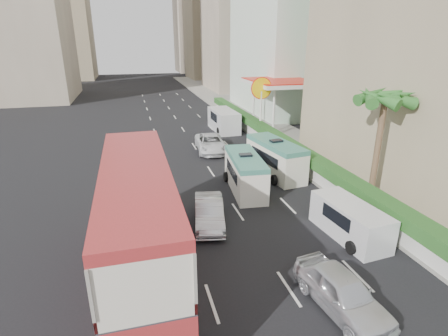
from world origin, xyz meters
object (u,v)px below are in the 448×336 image
object	(u,v)px
minibus_near	(245,173)
van_asset	(211,151)
minibus_far	(275,158)
shell_station	(280,105)
double_decker_bus	(140,228)
panel_van_near	(350,221)
car_silver_lane_b	(340,308)
panel_van_far	(224,120)
palm_tree	(377,151)
car_silver_lane_a	(209,224)

from	to	relation	value
minibus_near	van_asset	bearing A→B (deg)	97.07
minibus_far	shell_station	size ratio (longest dim) A/B	0.72
double_decker_bus	van_asset	bearing A→B (deg)	68.37
panel_van_near	shell_station	bearing A→B (deg)	70.19
car_silver_lane_b	panel_van_far	xyz separation A→B (m)	(2.96, 27.94, 1.13)
van_asset	shell_station	xyz separation A→B (m)	(9.21, 5.86, 2.75)
minibus_near	panel_van_near	distance (m)	7.74
minibus_far	shell_station	bearing A→B (deg)	57.13
double_decker_bus	minibus_far	size ratio (longest dim) A/B	1.92
minibus_near	panel_van_near	world-z (taller)	minibus_near
double_decker_bus	palm_tree	xyz separation A→B (m)	(13.80, 4.00, 0.85)
car_silver_lane_a	panel_van_far	bearing A→B (deg)	83.38
van_asset	palm_tree	size ratio (longest dim) A/B	0.83
car_silver_lane_b	minibus_far	world-z (taller)	minibus_far
car_silver_lane_b	panel_van_near	world-z (taller)	panel_van_near
car_silver_lane_a	minibus_far	bearing A→B (deg)	54.04
car_silver_lane_b	panel_van_far	size ratio (longest dim) A/B	0.77
panel_van_far	palm_tree	xyz separation A→B (m)	(3.85, -20.44, 2.25)
palm_tree	shell_station	xyz separation A→B (m)	(2.20, 19.00, -0.63)
minibus_near	car_silver_lane_a	bearing A→B (deg)	-124.86
car_silver_lane_a	minibus_near	distance (m)	5.28
car_silver_lane_b	panel_van_near	xyz separation A→B (m)	(3.28, 4.45, 0.89)
minibus_far	van_asset	bearing A→B (deg)	107.16
minibus_near	shell_station	xyz separation A→B (m)	(8.98, 15.04, 1.55)
car_silver_lane_b	van_asset	bearing A→B (deg)	83.00
car_silver_lane_a	car_silver_lane_b	world-z (taller)	car_silver_lane_b
car_silver_lane_b	panel_van_far	bearing A→B (deg)	76.41
double_decker_bus	minibus_near	size ratio (longest dim) A/B	2.03
palm_tree	shell_station	bearing A→B (deg)	83.40
minibus_far	car_silver_lane_b	bearing A→B (deg)	-110.99
car_silver_lane_a	panel_van_far	xyz separation A→B (m)	(6.27, 20.38, 1.13)
van_asset	minibus_near	world-z (taller)	minibus_near
car_silver_lane_a	panel_van_far	size ratio (longest dim) A/B	0.76
car_silver_lane_b	shell_station	bearing A→B (deg)	63.67
minibus_near	panel_van_far	distance (m)	16.73
panel_van_near	panel_van_far	distance (m)	23.49
van_asset	panel_van_near	size ratio (longest dim) A/B	1.20
double_decker_bus	van_asset	world-z (taller)	double_decker_bus
van_asset	panel_van_far	size ratio (longest dim) A/B	0.94
panel_van_far	panel_van_near	bearing A→B (deg)	-90.40
double_decker_bus	car_silver_lane_b	distance (m)	8.22
car_silver_lane_b	minibus_near	world-z (taller)	minibus_near
double_decker_bus	car_silver_lane_b	xyz separation A→B (m)	(6.99, -3.50, -2.53)
car_silver_lane_b	van_asset	world-z (taller)	same
panel_van_near	panel_van_far	xyz separation A→B (m)	(-0.33, 23.48, 0.24)
car_silver_lane_a	panel_van_far	distance (m)	21.35
minibus_far	panel_van_near	xyz separation A→B (m)	(0.18, -9.21, -0.38)
minibus_far	panel_van_far	world-z (taller)	minibus_far
car_silver_lane_b	minibus_near	distance (m)	11.53
panel_van_near	shell_station	world-z (taller)	shell_station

